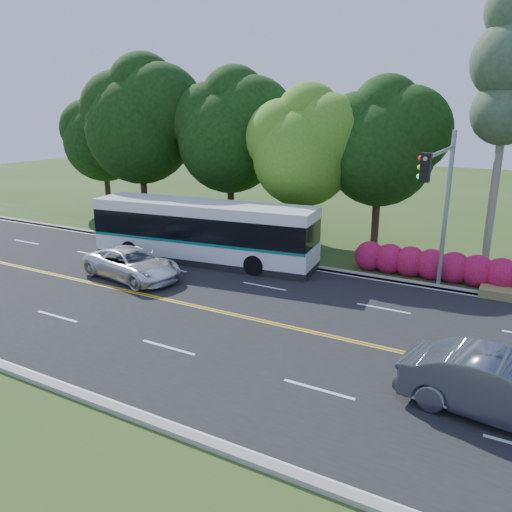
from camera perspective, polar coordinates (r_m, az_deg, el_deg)
The scene contains 12 objects.
ground at distance 19.90m, azimuth -2.53°, elevation -6.77°, with size 120.00×120.00×0.00m, color #284918.
road at distance 19.89m, azimuth -2.53°, elevation -6.74°, with size 60.00×14.00×0.02m, color black.
curb_north at distance 25.86m, azimuth 5.73°, elevation -1.11°, with size 60.00×0.30×0.15m, color #9B958C.
curb_south at distance 14.93m, azimuth -17.50°, elevation -15.71°, with size 60.00×0.30×0.15m, color #9B958C.
grass_verge at distance 27.50m, azimuth 7.25°, elevation -0.14°, with size 60.00×4.00×0.10m, color #284918.
lane_markings at distance 19.93m, azimuth -2.76°, elevation -6.66°, with size 57.60×13.82×0.00m.
tree_row at distance 31.40m, azimuth 0.89°, elevation 14.41°, with size 44.70×9.10×13.84m.
bougainvillea_hedge at distance 24.89m, azimuth 22.08°, elevation -1.43°, with size 9.50×2.25×1.50m.
traffic_signal at distance 21.44m, azimuth 20.42°, elevation 6.93°, with size 0.42×6.10×7.00m.
transit_bus at distance 26.52m, azimuth -6.07°, elevation 2.71°, with size 12.31×3.97×3.16m.
sedan at distance 14.83m, azimuth 26.22°, elevation -13.43°, with size 1.79×5.14×1.69m, color #555B67.
suv at distance 24.53m, azimuth -13.95°, elevation -0.88°, with size 2.39×5.18×1.44m, color white.
Camera 1 is at (9.58, -15.58, 7.83)m, focal length 35.00 mm.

